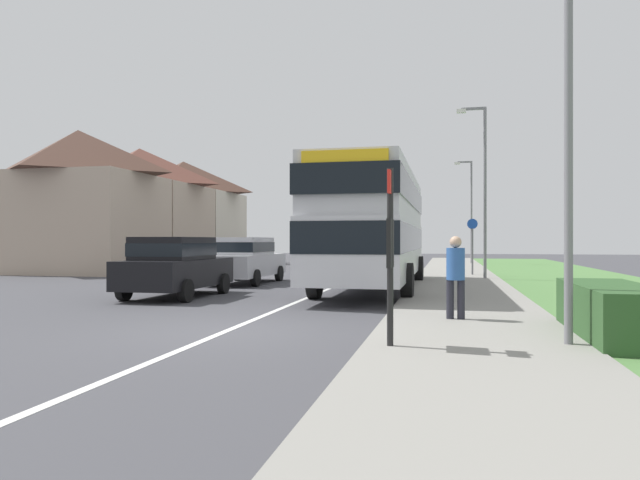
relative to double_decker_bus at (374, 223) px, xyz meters
The scene contains 14 objects.
ground_plane 9.11m from the double_decker_bus, 99.81° to the right, with size 120.00×120.00×0.00m, color #424247.
lane_marking_centre 2.72m from the double_decker_bus, 154.25° to the right, with size 0.14×60.00×0.01m, color silver.
pavement_near_side 4.36m from the double_decker_bus, 45.39° to the right, with size 3.20×68.00×0.12m, color gray.
roadside_hedge 10.02m from the double_decker_bus, 60.97° to the right, with size 1.10×3.28×0.90m, color #2D5128.
double_decker_bus is the anchor object (origin of this frame).
parked_car_black 6.31m from the double_decker_bus, 146.11° to the right, with size 1.95×4.09×1.68m.
parked_car_silver 5.46m from the double_decker_bus, 159.90° to the left, with size 1.92×4.58×1.70m.
pedestrian_at_stop 7.73m from the double_decker_bus, 71.49° to the right, with size 0.34×0.34×1.67m.
bus_stop_sign 10.38m from the double_decker_bus, 81.73° to the right, with size 0.09×0.52×2.60m.
cycle_route_sign 8.09m from the double_decker_bus, 65.54° to the left, with size 0.44×0.08×2.52m.
street_lamp_near 10.48m from the double_decker_bus, 68.14° to the right, with size 1.14×0.20×6.89m.
street_lamp_mid 6.46m from the double_decker_bus, 54.45° to the left, with size 1.14×0.20×6.80m.
street_lamp_far 20.83m from the double_decker_bus, 79.70° to the left, with size 1.14×0.20×6.75m.
house_terrace_far_side 20.21m from the double_decker_bus, 140.54° to the left, with size 7.21×17.42×7.05m.
Camera 1 is at (3.77, -9.62, 1.59)m, focal length 32.46 mm.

